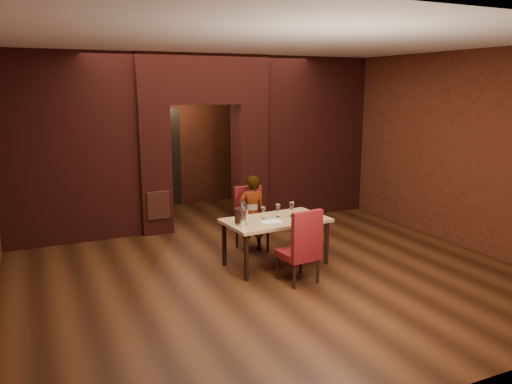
# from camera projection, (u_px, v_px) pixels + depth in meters

# --- Properties ---
(floor) EXTENTS (8.00, 8.00, 0.00)m
(floor) POSITION_uv_depth(u_px,v_px,m) (246.00, 256.00, 7.85)
(floor) COLOR #412110
(floor) RESTS_ON ground
(ceiling) EXTENTS (7.00, 8.00, 0.04)m
(ceiling) POSITION_uv_depth(u_px,v_px,m) (245.00, 45.00, 7.19)
(ceiling) COLOR silver
(ceiling) RESTS_ON ground
(wall_back) EXTENTS (7.00, 0.04, 3.20)m
(wall_back) POSITION_uv_depth(u_px,v_px,m) (174.00, 133.00, 11.07)
(wall_back) COLOR maroon
(wall_back) RESTS_ON ground
(wall_front) EXTENTS (7.00, 0.04, 3.20)m
(wall_front) POSITION_uv_depth(u_px,v_px,m) (446.00, 217.00, 3.96)
(wall_front) COLOR maroon
(wall_front) RESTS_ON ground
(wall_right) EXTENTS (0.04, 8.00, 3.20)m
(wall_right) POSITION_uv_depth(u_px,v_px,m) (424.00, 144.00, 8.95)
(wall_right) COLOR maroon
(wall_right) RESTS_ON ground
(pillar_left) EXTENTS (0.55, 0.55, 2.30)m
(pillar_left) POSITION_uv_depth(u_px,v_px,m) (153.00, 170.00, 9.00)
(pillar_left) COLOR maroon
(pillar_left) RESTS_ON ground
(pillar_right) EXTENTS (0.55, 0.55, 2.30)m
(pillar_right) POSITION_uv_depth(u_px,v_px,m) (249.00, 163.00, 9.78)
(pillar_right) COLOR maroon
(pillar_right) RESTS_ON ground
(lintel) EXTENTS (2.45, 0.55, 0.90)m
(lintel) POSITION_uv_depth(u_px,v_px,m) (201.00, 79.00, 9.06)
(lintel) COLOR maroon
(lintel) RESTS_ON ground
(wing_wall_left) EXTENTS (2.28, 0.35, 3.20)m
(wing_wall_left) POSITION_uv_depth(u_px,v_px,m) (68.00, 149.00, 8.33)
(wing_wall_left) COLOR maroon
(wing_wall_left) RESTS_ON ground
(wing_wall_right) EXTENTS (2.28, 0.35, 3.20)m
(wing_wall_right) POSITION_uv_depth(u_px,v_px,m) (312.00, 137.00, 10.26)
(wing_wall_right) COLOR maroon
(wing_wall_right) RESTS_ON ground
(vent_panel) EXTENTS (0.40, 0.03, 0.50)m
(vent_panel) POSITION_uv_depth(u_px,v_px,m) (159.00, 205.00, 8.86)
(vent_panel) COLOR #A2452F
(vent_panel) RESTS_ON ground
(rear_door) EXTENTS (0.90, 0.08, 2.10)m
(rear_door) POSITION_uv_depth(u_px,v_px,m) (158.00, 159.00, 10.97)
(rear_door) COLOR black
(rear_door) RESTS_ON ground
(rear_door_frame) EXTENTS (1.02, 0.04, 2.22)m
(rear_door_frame) POSITION_uv_depth(u_px,v_px,m) (158.00, 160.00, 10.93)
(rear_door_frame) COLOR black
(rear_door_frame) RESTS_ON ground
(dining_table) EXTENTS (1.57, 0.96, 0.71)m
(dining_table) POSITION_uv_depth(u_px,v_px,m) (276.00, 242.00, 7.42)
(dining_table) COLOR tan
(dining_table) RESTS_ON ground
(chair_far) EXTENTS (0.49, 0.49, 1.02)m
(chair_far) POSITION_uv_depth(u_px,v_px,m) (252.00, 219.00, 8.08)
(chair_far) COLOR maroon
(chair_far) RESTS_ON ground
(chair_near) EXTENTS (0.52, 0.52, 1.03)m
(chair_near) POSITION_uv_depth(u_px,v_px,m) (298.00, 245.00, 6.75)
(chair_near) COLOR maroon
(chair_near) RESTS_ON ground
(person_seated) EXTENTS (0.48, 0.34, 1.24)m
(person_seated) POSITION_uv_depth(u_px,v_px,m) (252.00, 213.00, 8.02)
(person_seated) COLOR silver
(person_seated) RESTS_ON ground
(wine_glass_a) EXTENTS (0.07, 0.07, 0.18)m
(wine_glass_a) POSITION_uv_depth(u_px,v_px,m) (263.00, 213.00, 7.31)
(wine_glass_a) COLOR silver
(wine_glass_a) RESTS_ON dining_table
(wine_glass_b) EXTENTS (0.08, 0.08, 0.19)m
(wine_glass_b) POSITION_uv_depth(u_px,v_px,m) (278.00, 211.00, 7.43)
(wine_glass_b) COLOR white
(wine_glass_b) RESTS_ON dining_table
(wine_glass_c) EXTENTS (0.09, 0.09, 0.22)m
(wine_glass_c) POSITION_uv_depth(u_px,v_px,m) (292.00, 209.00, 7.48)
(wine_glass_c) COLOR white
(wine_glass_c) RESTS_ON dining_table
(tasting_sheet) EXTENTS (0.32, 0.26, 0.00)m
(tasting_sheet) POSITION_uv_depth(u_px,v_px,m) (271.00, 221.00, 7.21)
(tasting_sheet) COLOR white
(tasting_sheet) RESTS_ON dining_table
(wine_bucket) EXTENTS (0.20, 0.20, 0.24)m
(wine_bucket) POSITION_uv_depth(u_px,v_px,m) (241.00, 217.00, 7.01)
(wine_bucket) COLOR silver
(wine_bucket) RESTS_ON dining_table
(water_bottle) EXTENTS (0.07, 0.07, 0.32)m
(water_bottle) POSITION_uv_depth(u_px,v_px,m) (244.00, 211.00, 7.15)
(water_bottle) COLOR white
(water_bottle) RESTS_ON dining_table
(potted_plant) EXTENTS (0.43, 0.41, 0.38)m
(potted_plant) POSITION_uv_depth(u_px,v_px,m) (297.00, 231.00, 8.53)
(potted_plant) COLOR #3B6D29
(potted_plant) RESTS_ON ground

